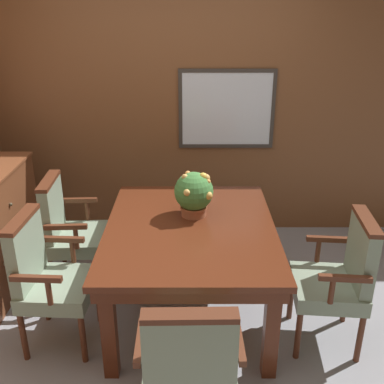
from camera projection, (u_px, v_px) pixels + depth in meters
ground_plane at (172, 327)px, 3.30m from camera, size 14.00×14.00×0.00m
wall_back at (177, 113)px, 4.32m from camera, size 7.20×0.08×2.45m
dining_table at (192, 238)px, 3.23m from camera, size 1.21×1.50×0.73m
chair_left_far at (71, 228)px, 3.61m from camera, size 0.48×0.54×0.95m
chair_head_near at (191, 368)px, 2.22m from camera, size 0.53×0.47×0.95m
chair_right_near at (341, 276)px, 2.98m from camera, size 0.50×0.55×0.95m
chair_left_near at (49, 275)px, 2.99m from camera, size 0.48×0.54×0.95m
potted_plant at (196, 193)px, 3.29m from camera, size 0.29×0.29×0.34m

